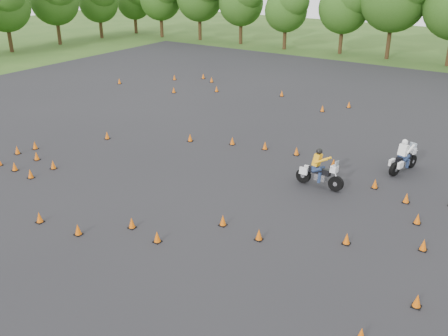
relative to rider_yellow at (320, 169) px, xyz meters
name	(u,v)px	position (x,y,z in m)	size (l,w,h in m)	color
ground	(170,227)	(-3.53, -6.91, -0.94)	(140.00, 140.00, 0.00)	#2D5119
asphalt_pad	(246,177)	(-3.53, -0.91, -0.93)	(62.00, 62.00, 0.00)	black
traffic_cones	(240,173)	(-3.80, -1.10, -0.71)	(36.47, 32.96, 0.45)	#E35E09
rider_yellow	(320,169)	(0.00, 0.00, 0.00)	(2.41, 0.74, 1.86)	#FBAA16
rider_white	(405,155)	(2.85, 4.14, -0.03)	(2.34, 0.72, 1.81)	white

